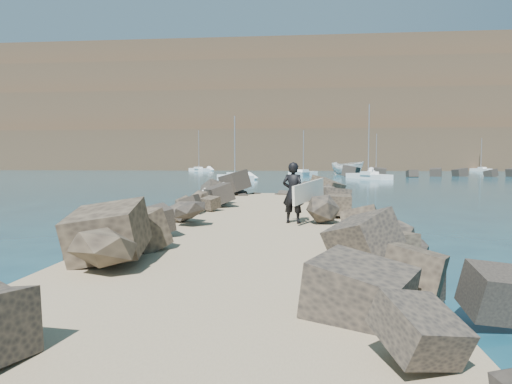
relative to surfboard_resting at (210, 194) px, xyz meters
The scene contains 15 objects.
ground 4.92m from the surfboard_resting, 60.44° to the right, with size 800.00×800.00×0.00m, color #0F384C.
jetty 6.67m from the surfboard_resting, 69.01° to the right, with size 6.00×26.00×0.60m, color #8C7759.
riprap_left 5.73m from the surfboard_resting, 95.29° to the right, with size 2.60×22.00×1.00m, color black.
riprap_right 7.77m from the surfboard_resting, 47.15° to the right, with size 2.60×22.00×1.00m, color black.
headland 157.02m from the surfboard_resting, 85.46° to the left, with size 360.00×140.00×32.00m, color #2D4919.
surfboard_resting is the anchor object (origin of this frame).
boat_imported 59.69m from the surfboard_resting, 78.87° to the left, with size 2.18×5.79×2.24m, color white.
surfer_with_board 6.23m from the surfboard_resting, 55.68° to the right, with size 1.29×2.03×1.76m.
sailboat_a 35.65m from the surfboard_resting, 96.54° to the left, with size 5.07×5.86×7.76m.
sailboat_d 76.08m from the surfboard_resting, 75.80° to the left, with size 2.18×6.50×7.76m.
sailboat_f 92.90m from the surfboard_resting, 63.12° to the left, with size 2.69×5.97×7.16m.
sailboat_c 43.50m from the surfboard_resting, 73.38° to the left, with size 5.06×8.16×9.73m.
sailboat_b 53.77m from the surfboard_resting, 85.53° to the left, with size 4.64×5.44×7.22m.
sailboat_e 81.73m from the surfboard_resting, 102.94° to the left, with size 5.83×7.00×9.02m.
headland_buildings 152.84m from the surfboard_resting, 82.61° to the left, with size 137.50×30.50×5.00m.
Camera 1 is at (1.25, -14.03, 2.42)m, focal length 32.00 mm.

